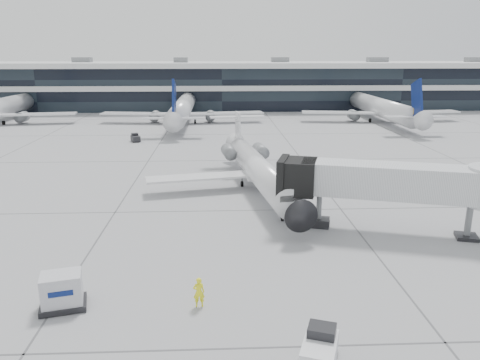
{
  "coord_description": "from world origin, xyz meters",
  "views": [
    {
      "loc": [
        -0.8,
        -39.21,
        13.53
      ],
      "look_at": [
        1.01,
        0.77,
        2.6
      ],
      "focal_mm": 35.0,
      "sensor_mm": 36.0,
      "label": 1
    }
  ],
  "objects_px": {
    "baggage_tug": "(320,349)",
    "cargo_uld": "(62,291)",
    "regional_jet": "(257,168)",
    "jet_bridge": "(405,183)",
    "ramp_worker": "(199,292)"
  },
  "relations": [
    {
      "from": "regional_jet",
      "to": "baggage_tug",
      "type": "height_order",
      "value": "regional_jet"
    },
    {
      "from": "regional_jet",
      "to": "jet_bridge",
      "type": "distance_m",
      "value": 16.32
    },
    {
      "from": "ramp_worker",
      "to": "cargo_uld",
      "type": "bearing_deg",
      "value": -7.09
    },
    {
      "from": "jet_bridge",
      "to": "baggage_tug",
      "type": "height_order",
      "value": "jet_bridge"
    },
    {
      "from": "baggage_tug",
      "to": "cargo_uld",
      "type": "xyz_separation_m",
      "value": [
        -13.03,
        5.3,
        0.29
      ]
    },
    {
      "from": "cargo_uld",
      "to": "ramp_worker",
      "type": "bearing_deg",
      "value": -15.6
    },
    {
      "from": "baggage_tug",
      "to": "ramp_worker",
      "type": "bearing_deg",
      "value": 157.34
    },
    {
      "from": "jet_bridge",
      "to": "ramp_worker",
      "type": "xyz_separation_m",
      "value": [
        -15.16,
        -10.22,
        -3.19
      ]
    },
    {
      "from": "regional_jet",
      "to": "jet_bridge",
      "type": "xyz_separation_m",
      "value": [
        10.09,
        -12.69,
        1.85
      ]
    },
    {
      "from": "regional_jet",
      "to": "jet_bridge",
      "type": "bearing_deg",
      "value": -59.27
    },
    {
      "from": "regional_jet",
      "to": "ramp_worker",
      "type": "bearing_deg",
      "value": -110.24
    },
    {
      "from": "regional_jet",
      "to": "cargo_uld",
      "type": "xyz_separation_m",
      "value": [
        -12.5,
        -22.71,
        -1.22
      ]
    },
    {
      "from": "jet_bridge",
      "to": "baggage_tug",
      "type": "bearing_deg",
      "value": -105.76
    },
    {
      "from": "jet_bridge",
      "to": "ramp_worker",
      "type": "height_order",
      "value": "jet_bridge"
    },
    {
      "from": "baggage_tug",
      "to": "cargo_uld",
      "type": "relative_size",
      "value": 1.02
    }
  ]
}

